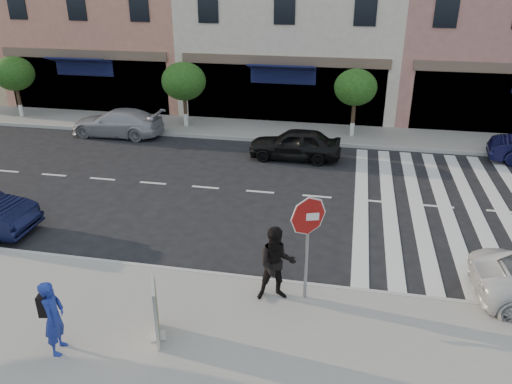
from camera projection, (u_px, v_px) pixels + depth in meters
The scene contains 13 objects.
ground at pixel (233, 249), 13.96m from camera, with size 120.00×120.00×0.00m, color black.
sidewalk_near at pixel (191, 335), 10.57m from camera, with size 60.00×4.50×0.15m, color gray.
sidewalk_far at pixel (288, 132), 23.77m from camera, with size 60.00×3.00×0.15m, color gray.
building_centre at pixel (297, 3), 27.02m from camera, with size 11.00×9.00×11.00m, color beige.
street_tree_wa at pixel (14, 74), 25.19m from camera, with size 2.00×2.00×3.05m.
street_tree_wb at pixel (184, 82), 23.58m from camera, with size 2.10×2.10×3.06m.
street_tree_c at pixel (355, 88), 22.13m from camera, with size 1.90×1.90×3.04m.
stop_sign at pixel (308, 226), 10.89m from camera, with size 0.88×0.31×2.58m.
photographer at pixel (54, 317), 9.72m from camera, with size 0.59×0.39×1.61m, color navy.
walker at pixel (277, 264), 11.28m from camera, with size 0.88×0.69×1.82m, color black.
poster_board at pixel (156, 312), 10.12m from camera, with size 0.41×0.83×1.34m.
car_far_left at pixel (117, 123), 23.24m from camera, with size 1.75×4.30×1.25m, color #A6A6AC.
car_far_mid at pixel (295, 144), 20.37m from camera, with size 1.50×3.74×1.27m, color black.
Camera 1 is at (3.01, -11.73, 7.15)m, focal length 35.00 mm.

